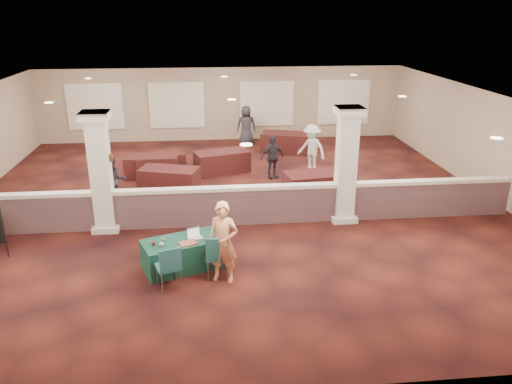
{
  "coord_description": "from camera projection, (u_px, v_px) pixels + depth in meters",
  "views": [
    {
      "loc": [
        -0.74,
        -14.13,
        5.61
      ],
      "look_at": [
        0.49,
        -2.0,
        1.11
      ],
      "focal_mm": 35.0,
      "sensor_mm": 36.0,
      "label": 1
    }
  ],
  "objects": [
    {
      "name": "wall_back",
      "position": [
        222.0,
        104.0,
        22.11
      ],
      "size": [
        16.0,
        0.04,
        3.2
      ],
      "primitive_type": "cube",
      "color": "gray",
      "rests_on": "ground"
    },
    {
      "name": "yarn_cream",
      "position": [
        161.0,
        244.0,
        10.95
      ],
      "size": [
        0.1,
        0.1,
        0.1
      ],
      "primitive_type": "sphere",
      "color": "beige",
      "rests_on": "near_table"
    },
    {
      "name": "near_table",
      "position": [
        184.0,
        254.0,
        11.39
      ],
      "size": [
        1.99,
        1.48,
        0.69
      ],
      "primitive_type": "cube",
      "rotation": [
        0.0,
        0.0,
        0.37
      ],
      "color": "#0E3628",
      "rests_on": "ground"
    },
    {
      "name": "sconce_right",
      "position": [
        110.0,
        158.0,
        12.8
      ],
      "size": [
        0.12,
        0.12,
        0.18
      ],
      "color": "brown",
      "rests_on": "column_left"
    },
    {
      "name": "yarn_red",
      "position": [
        153.0,
        243.0,
        11.01
      ],
      "size": [
        0.09,
        0.09,
        0.09
      ],
      "primitive_type": "sphere",
      "color": "maroon",
      "rests_on": "near_table"
    },
    {
      "name": "laptop_screen",
      "position": [
        193.0,
        232.0,
        11.4
      ],
      "size": [
        0.29,
        0.12,
        0.21
      ],
      "primitive_type": "cube",
      "rotation": [
        0.0,
        0.0,
        0.37
      ],
      "color": "silver",
      "rests_on": "near_table"
    },
    {
      "name": "scissors",
      "position": [
        212.0,
        239.0,
        11.3
      ],
      "size": [
        0.12,
        0.07,
        0.01
      ],
      "primitive_type": "cube",
      "rotation": [
        0.0,
        0.0,
        0.37
      ],
      "color": "#B31B13",
      "rests_on": "near_table"
    },
    {
      "name": "screen_glow",
      "position": [
        194.0,
        232.0,
        11.4
      ],
      "size": [
        0.27,
        0.1,
        0.18
      ],
      "primitive_type": "cube",
      "rotation": [
        0.0,
        0.0,
        0.37
      ],
      "color": "#D0E2FA",
      "rests_on": "near_table"
    },
    {
      "name": "sconce_left",
      "position": [
        88.0,
        158.0,
        12.75
      ],
      "size": [
        0.12,
        0.12,
        0.18
      ],
      "color": "brown",
      "rests_on": "column_left"
    },
    {
      "name": "attendee_c",
      "position": [
        272.0,
        157.0,
        17.28
      ],
      "size": [
        0.99,
        0.74,
        1.52
      ],
      "primitive_type": "imported",
      "rotation": [
        0.0,
        0.0,
        0.4
      ],
      "color": "black",
      "rests_on": "ground"
    },
    {
      "name": "ground",
      "position": [
        233.0,
        204.0,
        15.2
      ],
      "size": [
        16.0,
        16.0,
        0.0
      ],
      "primitive_type": "plane",
      "color": "#471A11",
      "rests_on": "ground"
    },
    {
      "name": "attendee_d",
      "position": [
        246.0,
        126.0,
        21.41
      ],
      "size": [
        0.86,
        0.48,
        1.72
      ],
      "primitive_type": "imported",
      "rotation": [
        0.0,
        0.0,
        3.17
      ],
      "color": "black",
      "rests_on": "ground"
    },
    {
      "name": "conf_chair_side",
      "position": [
        169.0,
        264.0,
        10.43
      ],
      "size": [
        0.63,
        0.63,
        0.98
      ],
      "rotation": [
        0.0,
        0.0,
        0.34
      ],
      "color": "#1E5358",
      "rests_on": "ground"
    },
    {
      "name": "column_left",
      "position": [
        101.0,
        172.0,
        12.9
      ],
      "size": [
        0.72,
        0.72,
        3.2
      ],
      "color": "white",
      "rests_on": "ground"
    },
    {
      "name": "partition_wall",
      "position": [
        236.0,
        205.0,
        13.61
      ],
      "size": [
        15.6,
        0.28,
        1.1
      ],
      "color": "#4E3538",
      "rests_on": "ground"
    },
    {
      "name": "far_table_back_right",
      "position": [
        286.0,
        143.0,
        20.56
      ],
      "size": [
        2.17,
        1.5,
        0.8
      ],
      "primitive_type": "cube",
      "rotation": [
        0.0,
        0.0,
        -0.28
      ],
      "color": "black",
      "rests_on": "ground"
    },
    {
      "name": "far_table_front_left",
      "position": [
        152.0,
        166.0,
        17.62
      ],
      "size": [
        1.84,
        0.93,
        0.75
      ],
      "primitive_type": "cube",
      "rotation": [
        0.0,
        0.0,
        -0.0
      ],
      "color": "black",
      "rests_on": "ground"
    },
    {
      "name": "woman",
      "position": [
        223.0,
        242.0,
        10.66
      ],
      "size": [
        0.76,
        0.62,
        1.82
      ],
      "primitive_type": "imported",
      "rotation": [
        0.0,
        0.0,
        -0.32
      ],
      "color": "tan",
      "rests_on": "ground"
    },
    {
      "name": "far_table_front_right",
      "position": [
        317.0,
        185.0,
        15.59
      ],
      "size": [
        2.14,
        1.32,
        0.81
      ],
      "primitive_type": "cube",
      "rotation": [
        0.0,
        0.0,
        0.16
      ],
      "color": "black",
      "rests_on": "ground"
    },
    {
      "name": "far_table_back_center",
      "position": [
        222.0,
        162.0,
        18.03
      ],
      "size": [
        2.1,
        1.47,
        0.77
      ],
      "primitive_type": "cube",
      "rotation": [
        0.0,
        0.0,
        0.3
      ],
      "color": "black",
      "rests_on": "ground"
    },
    {
      "name": "yarn_grey",
      "position": [
        163.0,
        240.0,
        11.17
      ],
      "size": [
        0.1,
        0.1,
        0.1
      ],
      "primitive_type": "sphere",
      "color": "#4F4F54",
      "rests_on": "near_table"
    },
    {
      "name": "laptop_base",
      "position": [
        195.0,
        238.0,
        11.35
      ],
      "size": [
        0.37,
        0.31,
        0.02
      ],
      "primitive_type": "cube",
      "rotation": [
        0.0,
        0.0,
        0.37
      ],
      "color": "silver",
      "rests_on": "near_table"
    },
    {
      "name": "attendee_b",
      "position": [
        312.0,
        149.0,
        17.89
      ],
      "size": [
        1.15,
        1.15,
        1.75
      ],
      "primitive_type": "imported",
      "rotation": [
        0.0,
        0.0,
        -0.79
      ],
      "color": "silver",
      "rests_on": "ground"
    },
    {
      "name": "knitting",
      "position": [
        188.0,
        243.0,
        11.09
      ],
      "size": [
        0.45,
        0.4,
        0.03
      ],
      "primitive_type": "cube",
      "rotation": [
        0.0,
        0.0,
        0.37
      ],
      "color": "#CF5121",
      "rests_on": "near_table"
    },
    {
      "name": "wall_right",
      "position": [
        491.0,
        146.0,
        15.41
      ],
      "size": [
        0.04,
        16.0,
        3.2
      ],
      "primitive_type": "cube",
      "color": "gray",
      "rests_on": "ground"
    },
    {
      "name": "far_table_back_left",
      "position": [
        158.0,
        164.0,
        17.82
      ],
      "size": [
        2.01,
        1.5,
        0.73
      ],
      "primitive_type": "cube",
      "rotation": [
        0.0,
        0.0,
        0.38
      ],
      "color": "black",
      "rests_on": "ground"
    },
    {
      "name": "conf_chair_main",
      "position": [
        218.0,
        254.0,
        10.82
      ],
      "size": [
        0.55,
        0.56,
        1.03
      ],
      "rotation": [
        0.0,
        0.0,
        -0.08
      ],
      "color": "#1E5358",
      "rests_on": "ground"
    },
    {
      "name": "wall_front",
      "position": [
        264.0,
        305.0,
        7.18
      ],
      "size": [
        16.0,
        0.04,
        3.2
      ],
      "primitive_type": "cube",
      "color": "gray",
      "rests_on": "ground"
    },
    {
      "name": "ceiling",
      "position": [
        232.0,
        99.0,
        14.09
      ],
      "size": [
        16.0,
        16.0,
        0.02
      ],
      "primitive_type": "cube",
      "color": "silver",
      "rests_on": "wall_back"
    },
    {
      "name": "attendee_a",
      "position": [
        114.0,
        182.0,
        14.79
      ],
      "size": [
        0.85,
        0.66,
        1.55
      ],
      "primitive_type": "imported",
      "rotation": [
        0.0,
        0.0,
        0.38
      ],
      "color": "black",
      "rests_on": "ground"
    },
    {
      "name": "column_right",
      "position": [
        346.0,
        164.0,
        13.52
      ],
      "size": [
        0.72,
        0.72,
        3.2
      ],
      "color": "white",
      "rests_on": "ground"
    },
    {
      "name": "far_table_front_center",
      "position": [
        169.0,
        179.0,
        16.21
      ],
      "size": [
        2.05,
        1.44,
        0.75
      ],
      "primitive_type": "cube",
      "rotation": [
        0.0,
        0.0,
        -0.3
      ],
      "color": "black",
      "rests_on": "ground"
    }
  ]
}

